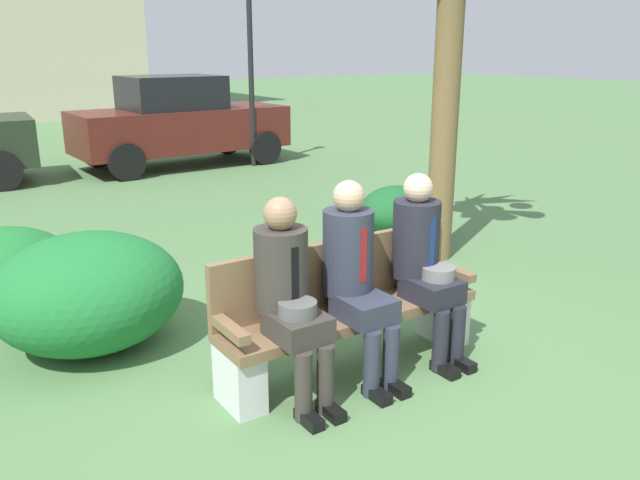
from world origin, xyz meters
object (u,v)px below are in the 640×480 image
(seated_man_left, at_px, (289,291))
(street_lamp, at_px, (250,46))
(shrub_near_bench, at_px, (89,292))
(shrub_far_lawn, at_px, (5,269))
(seated_man_middle, at_px, (355,271))
(parked_car_far, at_px, (179,122))
(park_bench, at_px, (347,311))
(seated_man_right, at_px, (424,258))
(shrub_mid_lawn, at_px, (397,210))

(seated_man_left, bearing_deg, street_lamp, 63.50)
(shrub_near_bench, xyz_separation_m, shrub_far_lawn, (-0.41, 1.16, -0.08))
(seated_man_left, xyz_separation_m, street_lamp, (3.82, 7.67, 1.48))
(seated_man_middle, relative_size, parked_car_far, 0.34)
(seated_man_left, bearing_deg, parked_car_far, 72.40)
(park_bench, bearing_deg, seated_man_left, -166.55)
(park_bench, height_order, seated_man_right, seated_man_right)
(shrub_far_lawn, relative_size, street_lamp, 0.32)
(park_bench, relative_size, street_lamp, 0.54)
(seated_man_left, xyz_separation_m, shrub_near_bench, (-0.86, 1.45, -0.29))
(seated_man_left, distance_m, parked_car_far, 8.81)
(shrub_mid_lawn, bearing_deg, park_bench, -135.95)
(seated_man_right, relative_size, shrub_near_bench, 0.95)
(shrub_near_bench, bearing_deg, shrub_mid_lawn, 15.90)
(park_bench, bearing_deg, seated_man_right, -12.55)
(seated_man_middle, distance_m, shrub_far_lawn, 3.18)
(seated_man_right, relative_size, shrub_mid_lawn, 1.45)
(park_bench, relative_size, shrub_mid_lawn, 2.11)
(seated_man_right, bearing_deg, seated_man_left, -179.87)
(shrub_far_lawn, bearing_deg, street_lamp, 44.81)
(seated_man_middle, xyz_separation_m, shrub_near_bench, (-1.38, 1.44, -0.31))
(street_lamp, bearing_deg, parked_car_far, 147.97)
(park_bench, distance_m, shrub_far_lawn, 3.07)
(seated_man_right, distance_m, shrub_far_lawn, 3.56)
(seated_man_right, bearing_deg, park_bench, 167.45)
(seated_man_left, height_order, shrub_mid_lawn, seated_man_left)
(seated_man_left, bearing_deg, shrub_mid_lawn, 39.95)
(seated_man_right, bearing_deg, seated_man_middle, 179.31)
(seated_man_left, height_order, seated_man_right, seated_man_right)
(seated_man_middle, height_order, shrub_mid_lawn, seated_man_middle)
(shrub_mid_lawn, relative_size, street_lamp, 0.26)
(seated_man_right, distance_m, street_lamp, 8.26)
(shrub_mid_lawn, bearing_deg, seated_man_middle, -134.89)
(street_lamp, bearing_deg, park_bench, -113.49)
(seated_man_right, height_order, shrub_far_lawn, seated_man_right)
(shrub_near_bench, distance_m, shrub_far_lawn, 1.23)
(shrub_mid_lawn, bearing_deg, seated_man_right, -127.17)
(shrub_near_bench, relative_size, shrub_mid_lawn, 1.52)
(park_bench, bearing_deg, parked_car_far, 75.64)
(park_bench, height_order, street_lamp, street_lamp)
(shrub_mid_lawn, relative_size, parked_car_far, 0.23)
(park_bench, height_order, shrub_near_bench, park_bench)
(shrub_mid_lawn, height_order, parked_car_far, parked_car_far)
(seated_man_left, relative_size, parked_car_far, 0.33)
(seated_man_middle, xyz_separation_m, street_lamp, (3.31, 7.66, 1.45))
(park_bench, distance_m, shrub_mid_lawn, 3.52)
(shrub_far_lawn, height_order, parked_car_far, parked_car_far)
(shrub_near_bench, bearing_deg, street_lamp, 52.98)
(park_bench, xyz_separation_m, shrub_near_bench, (-1.41, 1.32, 0.02))
(park_bench, relative_size, shrub_near_bench, 1.39)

